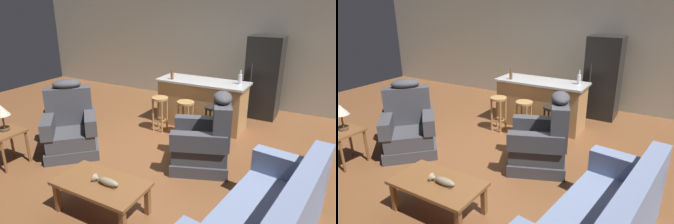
# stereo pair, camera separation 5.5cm
# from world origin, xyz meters

# --- Properties ---
(ground_plane) EXTENTS (12.00, 12.00, 0.00)m
(ground_plane) POSITION_xyz_m (0.00, 0.00, 0.00)
(ground_plane) COLOR brown
(back_wall) EXTENTS (12.00, 0.05, 2.60)m
(back_wall) POSITION_xyz_m (0.00, 3.12, 1.30)
(back_wall) COLOR #B2B2A3
(back_wall) RESTS_ON ground_plane
(coffee_table) EXTENTS (1.10, 0.60, 0.42)m
(coffee_table) POSITION_xyz_m (0.06, -1.79, 0.36)
(coffee_table) COLOR brown
(coffee_table) RESTS_ON ground_plane
(fish_figurine) EXTENTS (0.34, 0.10, 0.10)m
(fish_figurine) POSITION_xyz_m (0.15, -1.80, 0.46)
(fish_figurine) COLOR #4C3823
(fish_figurine) RESTS_ON coffee_table
(recliner_near_lamp) EXTENTS (1.19, 1.19, 1.20)m
(recliner_near_lamp) POSITION_xyz_m (-1.48, -0.78, 0.42)
(recliner_near_lamp) COLOR #3D3D42
(recliner_near_lamp) RESTS_ON ground_plane
(recliner_near_island) EXTENTS (1.09, 1.09, 1.20)m
(recliner_near_island) POSITION_xyz_m (0.70, -0.16, 0.42)
(recliner_near_island) COLOR #3D3D42
(recliner_near_island) RESTS_ON ground_plane
(end_table) EXTENTS (0.48, 0.48, 0.56)m
(end_table) POSITION_xyz_m (-1.98, -1.61, 0.46)
(end_table) COLOR brown
(end_table) RESTS_ON ground_plane
(table_lamp) EXTENTS (0.24, 0.24, 0.41)m
(table_lamp) POSITION_xyz_m (-2.00, -1.58, 0.87)
(table_lamp) COLOR #4C3823
(table_lamp) RESTS_ON end_table
(kitchen_island) EXTENTS (1.80, 0.70, 0.95)m
(kitchen_island) POSITION_xyz_m (0.00, 1.35, 0.48)
(kitchen_island) COLOR #AD7F4C
(kitchen_island) RESTS_ON ground_plane
(bar_stool_left) EXTENTS (0.32, 0.32, 0.68)m
(bar_stool_left) POSITION_xyz_m (-0.62, 0.72, 0.47)
(bar_stool_left) COLOR #A87A47
(bar_stool_left) RESTS_ON ground_plane
(bar_stool_middle) EXTENTS (0.32, 0.32, 0.68)m
(bar_stool_middle) POSITION_xyz_m (-0.07, 0.72, 0.47)
(bar_stool_middle) COLOR #A87A47
(bar_stool_middle) RESTS_ON ground_plane
(bar_stool_right) EXTENTS (0.32, 0.32, 0.68)m
(bar_stool_right) POSITION_xyz_m (0.49, 0.72, 0.47)
(bar_stool_right) COLOR black
(bar_stool_right) RESTS_ON ground_plane
(refrigerator) EXTENTS (0.70, 0.69, 1.76)m
(refrigerator) POSITION_xyz_m (0.93, 2.55, 0.88)
(refrigerator) COLOR black
(refrigerator) RESTS_ON ground_plane
(bottle_tall_green) EXTENTS (0.07, 0.07, 0.27)m
(bottle_tall_green) POSITION_xyz_m (0.71, 1.45, 1.05)
(bottle_tall_green) COLOR silver
(bottle_tall_green) RESTS_ON kitchen_island
(bottle_short_amber) EXTENTS (0.06, 0.06, 0.20)m
(bottle_short_amber) POSITION_xyz_m (-0.59, 1.15, 1.03)
(bottle_short_amber) COLOR brown
(bottle_short_amber) RESTS_ON kitchen_island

